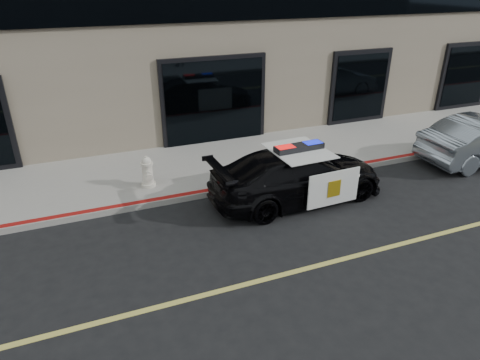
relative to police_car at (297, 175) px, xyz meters
name	(u,v)px	position (x,y,z in m)	size (l,w,h in m)	color
ground	(370,252)	(0.30, -2.62, -0.65)	(120.00, 120.00, 0.00)	black
sidewalk_n	(264,156)	(0.30, 2.63, -0.58)	(60.00, 3.50, 0.15)	gray
police_car	(297,175)	(0.00, 0.00, 0.00)	(2.22, 4.57, 1.45)	black
fire_hydrant	(148,172)	(-3.38, 1.76, -0.11)	(0.37, 0.52, 0.83)	silver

